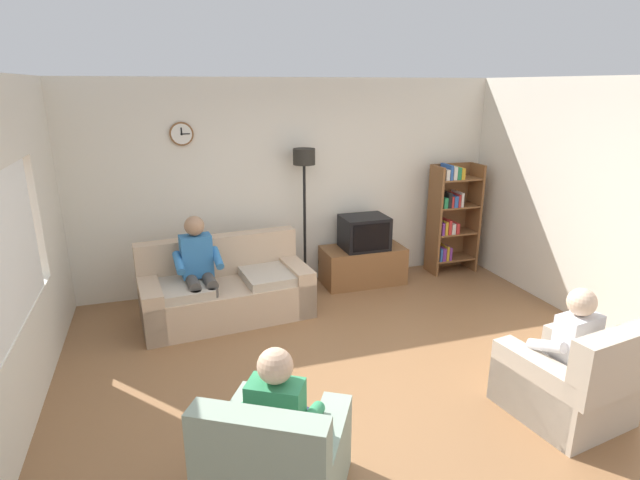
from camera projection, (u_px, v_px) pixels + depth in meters
ground_plane at (370, 380)px, 4.62m from camera, size 12.00×12.00×0.00m
back_wall_assembly at (293, 184)px, 6.64m from camera, size 6.20×0.17×2.70m
right_wall at (634, 215)px, 5.06m from camera, size 0.12×5.80×2.70m
couch at (226, 291)px, 5.83m from camera, size 1.97×1.05×0.90m
tv_stand at (363, 265)px, 6.85m from camera, size 1.10×0.56×0.50m
tv at (364, 232)px, 6.68m from camera, size 0.60×0.49×0.44m
bookshelf at (450, 215)px, 7.14m from camera, size 0.68×0.36×1.57m
floor_lamp at (304, 180)px, 6.35m from camera, size 0.28×0.28×1.85m
armchair_near_window at (278, 466)px, 3.19m from camera, size 1.14×1.16×0.90m
armchair_near_bookshelf at (569, 384)px, 4.06m from camera, size 0.92×0.99×0.90m
person_on_couch at (199, 266)px, 5.53m from camera, size 0.54×0.56×1.24m
person_in_left_armchair at (281, 415)px, 3.18m from camera, size 0.61×0.63×1.12m
person_in_right_armchair at (565, 344)px, 4.05m from camera, size 0.55×0.58×1.12m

